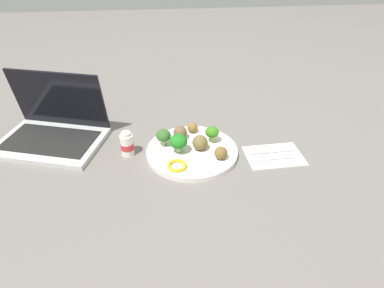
{
  "coord_description": "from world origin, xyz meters",
  "views": [
    {
      "loc": [
        0.09,
        0.84,
        0.6
      ],
      "look_at": [
        0.0,
        0.0,
        0.04
      ],
      "focal_mm": 31.34,
      "sensor_mm": 36.0,
      "label": 1
    }
  ],
  "objects": [
    {
      "name": "yogurt_bottle",
      "position": [
        0.2,
        -0.02,
        0.04
      ],
      "size": [
        0.04,
        0.04,
        0.08
      ],
      "color": "white",
      "rests_on": "ground_plane"
    },
    {
      "name": "broccoli_floret_near_rim",
      "position": [
        0.08,
        -0.03,
        0.05
      ],
      "size": [
        0.05,
        0.05,
        0.05
      ],
      "color": "#99C475",
      "rests_on": "plate"
    },
    {
      "name": "meatball_mid_right",
      "position": [
        -0.02,
        -0.0,
        0.04
      ],
      "size": [
        0.05,
        0.05,
        0.05
      ],
      "primitive_type": "sphere",
      "color": "brown",
      "rests_on": "plate"
    },
    {
      "name": "broccoli_floret_center",
      "position": [
        -0.07,
        -0.04,
        0.05
      ],
      "size": [
        0.04,
        0.04,
        0.05
      ],
      "color": "#A8B86A",
      "rests_on": "plate"
    },
    {
      "name": "meatball_back_left",
      "position": [
        0.03,
        -0.07,
        0.04
      ],
      "size": [
        0.04,
        0.04,
        0.04
      ],
      "primitive_type": "sphere",
      "color": "brown",
      "rests_on": "plate"
    },
    {
      "name": "laptop",
      "position": [
        0.44,
        -0.12,
        0.04
      ],
      "size": [
        0.37,
        0.3,
        0.21
      ],
      "color": "silver",
      "rests_on": "ground_plane"
    },
    {
      "name": "ground_plane",
      "position": [
        0.0,
        0.0,
        0.0
      ],
      "size": [
        4.0,
        4.0,
        0.0
      ],
      "primitive_type": "plane",
      "color": "slate"
    },
    {
      "name": "meatball_front_left",
      "position": [
        -0.08,
        0.05,
        0.04
      ],
      "size": [
        0.04,
        0.04,
        0.04
      ],
      "primitive_type": "sphere",
      "color": "brown",
      "rests_on": "plate"
    },
    {
      "name": "knife",
      "position": [
        -0.24,
        0.02,
        0.01
      ],
      "size": [
        0.15,
        0.02,
        0.01
      ],
      "color": "silver",
      "rests_on": "napkin"
    },
    {
      "name": "plate",
      "position": [
        0.0,
        0.0,
        0.01
      ],
      "size": [
        0.28,
        0.28,
        0.02
      ],
      "primitive_type": "cylinder",
      "color": "white",
      "rests_on": "ground_plane"
    },
    {
      "name": "fork",
      "position": [
        -0.24,
        0.06,
        0.01
      ],
      "size": [
        0.12,
        0.02,
        0.01
      ],
      "color": "silver",
      "rests_on": "napkin"
    },
    {
      "name": "napkin",
      "position": [
        -0.25,
        0.04,
        0.0
      ],
      "size": [
        0.18,
        0.13,
        0.01
      ],
      "primitive_type": "cube",
      "rotation": [
        0.0,
        0.0,
        0.04
      ],
      "color": "white",
      "rests_on": "ground_plane"
    },
    {
      "name": "pepper_ring_back_right",
      "position": [
        0.05,
        0.08,
        0.02
      ],
      "size": [
        0.08,
        0.08,
        0.01
      ],
      "primitive_type": "torus",
      "rotation": [
        0.0,
        0.0,
        0.84
      ],
      "color": "yellow",
      "rests_on": "plate"
    },
    {
      "name": "meatball_near_rim",
      "position": [
        -0.01,
        -0.1,
        0.03
      ],
      "size": [
        0.03,
        0.03,
        0.03
      ],
      "primitive_type": "sphere",
      "color": "olive",
      "rests_on": "plate"
    },
    {
      "name": "broccoli_floret_front_right",
      "position": [
        0.04,
        0.01,
        0.05
      ],
      "size": [
        0.05,
        0.05,
        0.06
      ],
      "color": "#ABBB7A",
      "rests_on": "plate"
    }
  ]
}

